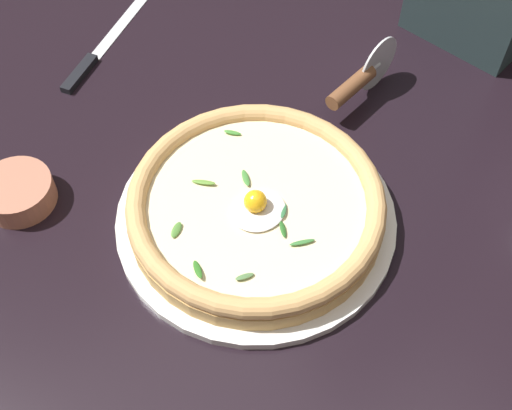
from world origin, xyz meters
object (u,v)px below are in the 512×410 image
Objects in this scene: pizza at (256,205)px; table_knife at (94,56)px; pizza_cutter at (360,79)px; side_bowl at (18,192)px.

table_knife is (0.00, 0.38, -0.03)m from pizza.
pizza is 0.39m from table_knife.
pizza_cutter is at bearing 15.48° from pizza.
side_bowl is 0.48m from pizza_cutter.
pizza_cutter reaches higher than table_knife.
pizza is at bearing -164.52° from pizza_cutter.
side_bowl is 0.42× the size of table_knife.
pizza reaches higher than table_knife.
side_bowl is 0.27m from table_knife.
side_bowl is at bearing 162.04° from pizza_cutter.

